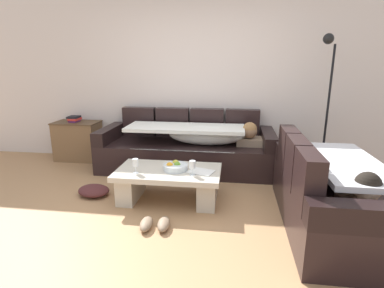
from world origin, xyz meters
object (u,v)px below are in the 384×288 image
Objects in this scene: couch_near_window at (332,195)px; wine_glass_near_left at (135,163)px; wine_glass_near_right at (192,165)px; side_cabinet at (78,141)px; pair_of_shoes at (155,224)px; open_magazine at (201,172)px; floor_lamp at (326,97)px; couch_along_wall at (189,148)px; crumpled_garment at (94,191)px; fruit_bowl at (175,167)px; coffee_table at (169,181)px; book_stack_on_cabinet at (74,119)px.

couch_near_window is 2.06m from wine_glass_near_left.
side_cabinet is (-2.13, 1.48, -0.17)m from wine_glass_near_right.
pair_of_shoes is (0.34, -0.49, -0.45)m from wine_glass_near_left.
wine_glass_near_left is at bearing -151.06° from open_magazine.
open_magazine is 0.90× the size of pair_of_shoes.
open_magazine is at bearing -142.74° from floor_lamp.
side_cabinet is (-1.91, 0.22, -0.01)m from couch_along_wall.
couch_along_wall reaches higher than wine_glass_near_left.
crumpled_garment is (-1.32, 0.03, -0.33)m from open_magazine.
couch_near_window is 3.92m from side_cabinet.
fruit_bowl is at bearing -147.95° from floor_lamp.
coffee_table is 2.34m from book_stack_on_cabinet.
fruit_bowl is at bearing 147.87° from wine_glass_near_right.
book_stack_on_cabinet is at bearing 64.41° from couch_near_window.
fruit_bowl is at bearing 1.28° from coffee_table.
book_stack_on_cabinet is at bearing 145.46° from wine_glass_near_right.
couch_near_window is 1.43m from wine_glass_near_right.
book_stack_on_cabinet is at bearing 177.13° from side_cabinet.
wine_glass_near_right is 0.59× the size of open_magazine.
couch_near_window is 1.50× the size of coffee_table.
floor_lamp reaches higher than crumpled_garment.
floor_lamp reaches higher than wine_glass_near_right.
book_stack_on_cabinet reaches higher than wine_glass_near_right.
fruit_bowl is 0.70× the size of crumpled_garment.
couch_along_wall reaches higher than open_magazine.
couch_along_wall is at bearing 47.62° from couch_near_window.
couch_along_wall is 1.13m from coffee_table.
coffee_table is 0.20m from fruit_bowl.
couch_near_window reaches higher than coffee_table.
wine_glass_near_left is 0.53× the size of pair_of_shoes.
fruit_bowl is 0.14× the size of floor_lamp.
wine_glass_near_right is at bearing -34.54° from book_stack_on_cabinet.
couch_near_window is at bearing 9.53° from pair_of_shoes.
wine_glass_near_left and wine_glass_near_right have the same top height.
coffee_table is 0.42m from wine_glass_near_right.
side_cabinet is 3.50× the size of book_stack_on_cabinet.
wine_glass_near_right is 0.74m from pair_of_shoes.
floor_lamp is (0.28, 1.55, 0.78)m from couch_near_window.
open_magazine is 2.14m from floor_lamp.
wine_glass_near_left reaches higher than pair_of_shoes.
open_magazine is at bearing -31.83° from side_cabinet.
coffee_table is 0.67m from pair_of_shoes.
crumpled_garment is at bearing -56.55° from side_cabinet.
fruit_bowl is 0.90× the size of pair_of_shoes.
crumpled_garment is (-0.94, 0.65, 0.01)m from pair_of_shoes.
book_stack_on_cabinet is (-1.94, 1.35, 0.27)m from fruit_bowl.
crumpled_garment is at bearing -55.75° from book_stack_on_cabinet.
book_stack_on_cabinet is 3.87m from floor_lamp.
couch_near_window is 1.76m from floor_lamp.
open_magazine is at bearing -1.31° from crumpled_garment.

